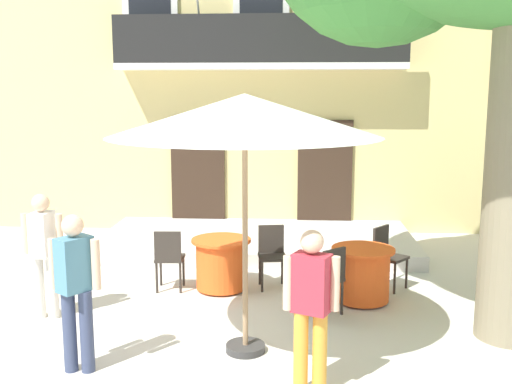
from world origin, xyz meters
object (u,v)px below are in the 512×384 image
cafe_table_near_tree (221,264)px  pedestrian_mid_plaza (311,303)px  cafe_chair_middle_1 (387,253)px  cafe_chair_middle_0 (328,276)px  cafe_chair_near_tree_1 (169,256)px  cafe_umbrella (245,116)px  pedestrian_near_entrance (43,249)px  cafe_table_middle (362,274)px  pedestrian_by_tree (76,284)px  cafe_chair_near_tree_0 (272,252)px

cafe_table_near_tree → pedestrian_mid_plaza: size_ratio=0.54×
cafe_chair_middle_1 → pedestrian_mid_plaza: pedestrian_mid_plaza is taller
cafe_chair_middle_0 → cafe_chair_near_tree_1: bearing=159.9°
cafe_umbrella → pedestrian_near_entrance: size_ratio=1.80×
cafe_table_middle → pedestrian_by_tree: bearing=-144.0°
cafe_chair_near_tree_0 → cafe_umbrella: cafe_umbrella is taller
cafe_table_middle → cafe_chair_near_tree_1: bearing=174.6°
pedestrian_mid_plaza → cafe_umbrella: bearing=127.9°
cafe_umbrella → pedestrian_mid_plaza: size_ratio=1.80×
pedestrian_near_entrance → cafe_chair_near_tree_0: bearing=26.8°
cafe_umbrella → cafe_table_middle: bearing=49.2°
cafe_chair_near_tree_1 → pedestrian_near_entrance: 1.80m
cafe_chair_middle_1 → pedestrian_near_entrance: 4.77m
cafe_chair_middle_0 → cafe_chair_middle_1: same height
cafe_table_near_tree → pedestrian_near_entrance: size_ratio=0.54×
cafe_table_near_tree → pedestrian_near_entrance: bearing=-149.6°
cafe_chair_near_tree_0 → pedestrian_near_entrance: size_ratio=0.56×
cafe_table_near_tree → cafe_table_middle: size_ratio=1.00×
cafe_chair_near_tree_0 → cafe_chair_middle_1: 1.69m
cafe_chair_middle_0 → pedestrian_near_entrance: bearing=-175.2°
cafe_table_near_tree → cafe_chair_near_tree_0: size_ratio=0.95×
cafe_table_middle → cafe_chair_near_tree_0: bearing=155.9°
pedestrian_near_entrance → pedestrian_mid_plaza: 3.75m
cafe_chair_middle_1 → pedestrian_by_tree: (-3.57, -2.92, 0.41)m
cafe_table_near_tree → pedestrian_by_tree: size_ratio=0.52×
cafe_chair_middle_1 → cafe_chair_near_tree_0: bearing=-177.9°
cafe_chair_near_tree_1 → pedestrian_near_entrance: (-1.36, -1.12, 0.38)m
cafe_umbrella → pedestrian_by_tree: (-1.68, -0.59, -1.67)m
pedestrian_near_entrance → pedestrian_mid_plaza: bearing=-27.6°
cafe_chair_middle_0 → cafe_umbrella: cafe_umbrella is taller
cafe_chair_middle_1 → pedestrian_by_tree: size_ratio=0.55×
cafe_chair_middle_0 → pedestrian_by_tree: (-2.65, -1.73, 0.41)m
cafe_chair_near_tree_0 → pedestrian_mid_plaza: pedestrian_mid_plaza is taller
cafe_umbrella → pedestrian_by_tree: 2.44m
cafe_chair_near_tree_0 → pedestrian_near_entrance: bearing=-153.2°
pedestrian_near_entrance → pedestrian_mid_plaza: (3.32, -1.74, 0.00)m
cafe_table_middle → cafe_chair_middle_1: 0.77m
cafe_chair_middle_1 → pedestrian_mid_plaza: size_ratio=0.56×
cafe_chair_near_tree_0 → cafe_umbrella: (-0.20, -2.27, 2.08)m
cafe_chair_near_tree_0 → cafe_chair_middle_1: same height
pedestrian_near_entrance → cafe_chair_middle_0: bearing=4.8°
cafe_chair_near_tree_0 → cafe_chair_middle_0: same height
cafe_chair_middle_0 → pedestrian_near_entrance: 3.63m
pedestrian_by_tree → cafe_umbrella: bearing=19.3°
cafe_chair_near_tree_0 → cafe_chair_near_tree_1: 1.51m
pedestrian_near_entrance → pedestrian_by_tree: pedestrian_by_tree is taller
cafe_chair_middle_0 → pedestrian_mid_plaza: 2.09m
cafe_table_near_tree → cafe_chair_middle_1: size_ratio=0.95×
cafe_chair_middle_1 → pedestrian_near_entrance: (-4.52, -1.49, 0.38)m
cafe_chair_near_tree_0 → cafe_chair_near_tree_1: bearing=-168.1°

